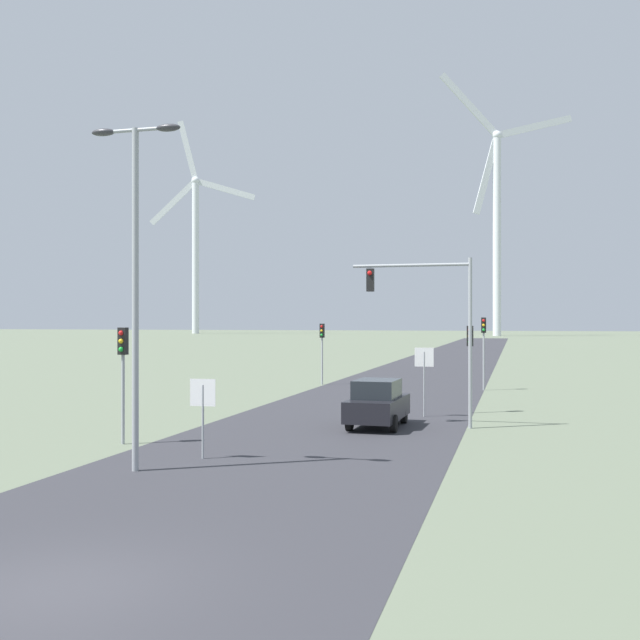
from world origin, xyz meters
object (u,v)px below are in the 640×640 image
object	(u,v)px
streetlamp	(135,255)
wind_turbine_far_left	(196,240)
traffic_light_mast_overhead	(430,307)
car_approaching	(377,403)
traffic_light_post_near_right	(470,349)
traffic_light_post_mid_right	(484,337)
stop_sign_far	(424,368)
wind_turbine_left	(497,213)
stop_sign_near	(203,403)
traffic_light_post_near_left	(123,359)
traffic_light_post_mid_left	(322,340)

from	to	relation	value
streetlamp	wind_turbine_far_left	size ratio (longest dim) A/B	0.14
traffic_light_mast_overhead	car_approaching	distance (m)	4.20
traffic_light_mast_overhead	wind_turbine_far_left	distance (m)	216.41
traffic_light_post_near_right	traffic_light_post_mid_right	world-z (taller)	traffic_light_post_mid_right
streetlamp	stop_sign_far	xyz separation A→B (m)	(6.22, 13.51, -3.83)
streetlamp	traffic_light_post_near_right	bearing A→B (deg)	62.26
traffic_light_post_near_right	wind_turbine_left	size ratio (longest dim) A/B	0.05
traffic_light_post_near_right	traffic_light_mast_overhead	bearing A→B (deg)	-104.57
streetlamp	car_approaching	world-z (taller)	streetlamp
wind_turbine_left	car_approaching	bearing A→B (deg)	-90.03
traffic_light_post_near_right	wind_turbine_far_left	world-z (taller)	wind_turbine_far_left
stop_sign_near	traffic_light_post_near_left	bearing A→B (deg)	154.18
wind_turbine_far_left	stop_sign_far	bearing A→B (deg)	-63.21
traffic_light_post_mid_right	wind_turbine_far_left	size ratio (longest dim) A/B	0.06
streetlamp	wind_turbine_far_left	bearing A→B (deg)	113.78
stop_sign_near	traffic_light_mast_overhead	xyz separation A→B (m)	(5.75, 8.38, 2.95)
traffic_light_post_near_right	traffic_light_mast_overhead	size ratio (longest dim) A/B	0.60
wind_turbine_left	wind_turbine_far_left	bearing A→B (deg)	171.66
traffic_light_post_mid_right	stop_sign_far	bearing A→B (deg)	-98.45
stop_sign_near	traffic_light_post_mid_left	world-z (taller)	traffic_light_post_mid_left
car_approaching	wind_turbine_far_left	size ratio (longest dim) A/B	0.06
car_approaching	traffic_light_post_near_right	bearing A→B (deg)	59.20
streetlamp	wind_turbine_far_left	distance (m)	222.84
stop_sign_near	wind_turbine_far_left	xyz separation A→B (m)	(-90.37, 200.60, 28.31)
stop_sign_far	stop_sign_near	bearing A→B (deg)	-114.47
stop_sign_far	traffic_light_post_near_left	distance (m)	13.06
streetlamp	wind_turbine_far_left	xyz separation A→B (m)	(-89.32, 202.73, 24.07)
traffic_light_post_near_right	wind_turbine_left	bearing A→B (deg)	91.02
wind_turbine_left	traffic_light_post_near_left	bearing A→B (deg)	-92.33
traffic_light_post_near_right	traffic_light_post_mid_left	bearing A→B (deg)	128.51
stop_sign_far	traffic_light_post_mid_right	world-z (taller)	traffic_light_post_mid_right
stop_sign_near	wind_turbine_left	world-z (taller)	wind_turbine_left
car_approaching	wind_turbine_left	world-z (taller)	wind_turbine_left
traffic_light_post_mid_right	traffic_light_mast_overhead	xyz separation A→B (m)	(-1.36, -16.04, 1.48)
traffic_light_post_near_right	car_approaching	bearing A→B (deg)	-120.80
streetlamp	traffic_light_post_near_left	bearing A→B (deg)	123.59
traffic_light_post_near_left	traffic_light_post_near_right	xyz separation A→B (m)	(10.62, 11.39, -0.00)
stop_sign_near	wind_turbine_left	distance (m)	189.46
traffic_light_mast_overhead	car_approaching	xyz separation A→B (m)	(-1.94, -0.56, -3.69)
traffic_light_mast_overhead	traffic_light_post_mid_right	bearing A→B (deg)	85.14
traffic_light_post_near_right	traffic_light_post_mid_left	xyz separation A→B (m)	(-10.05, 12.63, 0.03)
traffic_light_post_mid_right	wind_turbine_far_left	xyz separation A→B (m)	(-97.48, 176.19, 26.83)
traffic_light_post_near_left	wind_turbine_far_left	bearing A→B (deg)	113.57
traffic_light_post_mid_right	traffic_light_post_mid_left	bearing A→B (deg)	172.36
traffic_light_post_near_right	streetlamp	bearing A→B (deg)	-117.74
traffic_light_post_mid_left	wind_turbine_far_left	xyz separation A→B (m)	(-87.31, 174.83, 27.10)
streetlamp	traffic_light_post_mid_left	bearing A→B (deg)	94.12
stop_sign_far	wind_turbine_left	size ratio (longest dim) A/B	0.04
streetlamp	traffic_light_post_near_left	distance (m)	5.57
car_approaching	wind_turbine_left	size ratio (longest dim) A/B	0.06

